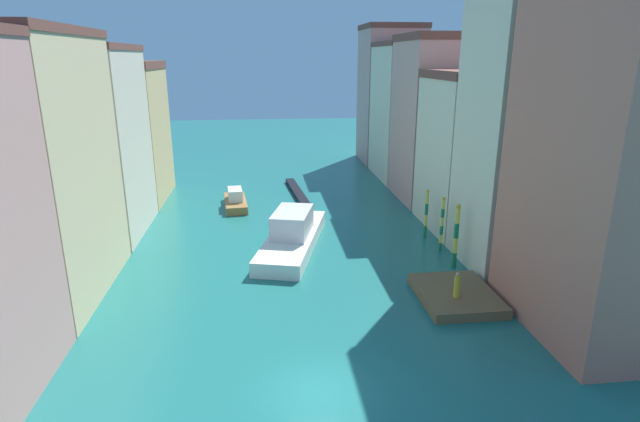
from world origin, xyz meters
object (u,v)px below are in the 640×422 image
Objects in this scene: waterfront_dock at (456,295)px; mooring_pole_0 at (456,235)px; person_on_dock at (457,286)px; gondola_black at (297,192)px; motorboat_0 at (235,201)px; mooring_pole_2 at (426,213)px; mooring_pole_1 at (442,224)px; vaporetto_white at (293,235)px.

mooring_pole_0 is at bearing 70.65° from waterfront_dock.
waterfront_dock is 1.22× the size of mooring_pole_0.
person_on_dock is at bearing -109.76° from mooring_pole_0.
mooring_pole_0 reaches higher than gondola_black.
gondola_black is at bearing 32.71° from motorboat_0.
motorboat_0 is (-14.09, 21.46, 0.34)m from waterfront_dock.
mooring_pole_2 is 18.91m from motorboat_0.
gondola_black is at bearing 118.31° from mooring_pole_1.
waterfront_dock is 13.62m from vaporetto_white.
mooring_pole_2 is at bearing -57.02° from gondola_black.
mooring_pole_0 is at bearing 70.24° from person_on_dock.
person_on_dock is at bearing -112.13° from waterfront_dock.
person_on_dock is 14.00m from vaporetto_white.
vaporetto_white is (-10.87, -1.06, -1.04)m from mooring_pole_2.
mooring_pole_2 is 0.31× the size of vaporetto_white.
mooring_pole_0 is at bearing -46.55° from motorboat_0.
mooring_pole_2 reaches higher than waterfront_dock.
motorboat_0 is (-6.32, -4.06, 0.41)m from gondola_black.
vaporetto_white is 15.63m from gondola_black.
mooring_pole_1 is 20.20m from gondola_black.
gondola_black is at bearing 84.58° from vaporetto_white.
mooring_pole_2 is at bearing 92.52° from mooring_pole_1.
waterfront_dock reaches higher than gondola_black.
waterfront_dock is 5.49m from mooring_pole_0.
motorboat_0 is (-13.76, 22.27, -0.68)m from person_on_dock.
waterfront_dock is at bearing -109.35° from mooring_pole_0.
vaporetto_white reaches higher than motorboat_0.
motorboat_0 is at bearing 112.88° from vaporetto_white.
waterfront_dock is 0.51× the size of gondola_black.
mooring_pole_2 is (1.96, 11.85, 0.72)m from person_on_dock.
motorboat_0 is at bearing 133.45° from mooring_pole_0.
mooring_pole_1 reaches higher than motorboat_0.
motorboat_0 is at bearing -147.29° from gondola_black.
gondola_black is 7.52m from motorboat_0.
mooring_pole_0 reaches higher than mooring_pole_2.
vaporetto_white reaches higher than waterfront_dock.
person_on_dock reaches higher than waterfront_dock.
gondola_black is (-7.44, 26.32, -1.09)m from person_on_dock.
gondola_black is (-9.45, 20.71, -2.12)m from mooring_pole_0.
waterfront_dock is 1.40× the size of mooring_pole_2.
mooring_pole_2 reaches higher than motorboat_0.
mooring_pole_1 is (0.08, 3.01, -0.18)m from mooring_pole_0.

